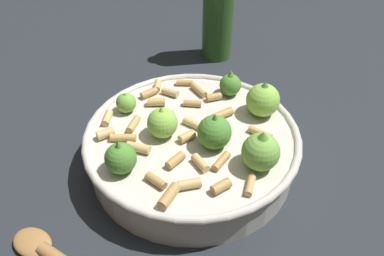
{
  "coord_description": "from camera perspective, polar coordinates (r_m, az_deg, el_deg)",
  "views": [
    {
      "loc": [
        0.35,
        -0.17,
        0.39
      ],
      "look_at": [
        0.0,
        0.0,
        0.06
      ],
      "focal_mm": 35.42,
      "sensor_mm": 36.0,
      "label": 1
    }
  ],
  "objects": [
    {
      "name": "ground_plane",
      "position": [
        0.55,
        -0.0,
        -5.02
      ],
      "size": [
        2.4,
        2.4,
        0.0
      ],
      "primitive_type": "plane",
      "color": "#23282D"
    },
    {
      "name": "cooking_pan",
      "position": [
        0.53,
        0.25,
        -2.32
      ],
      "size": [
        0.3,
        0.3,
        0.11
      ],
      "color": "beige",
      "rests_on": "ground"
    },
    {
      "name": "olive_oil_bottle",
      "position": [
        0.76,
        4.0,
        17.86
      ],
      "size": [
        0.06,
        0.06,
        0.25
      ],
      "color": "#336023",
      "rests_on": "ground"
    }
  ]
}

